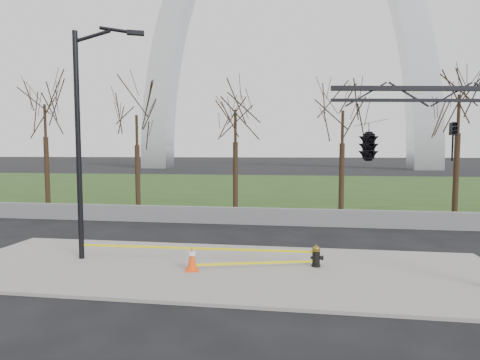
# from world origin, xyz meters

# --- Properties ---
(ground) EXTENTS (500.00, 500.00, 0.00)m
(ground) POSITION_xyz_m (0.00, 0.00, 0.00)
(ground) COLOR black
(ground) RESTS_ON ground
(sidewalk) EXTENTS (18.00, 6.00, 0.10)m
(sidewalk) POSITION_xyz_m (0.00, 0.00, 0.05)
(sidewalk) COLOR gray
(sidewalk) RESTS_ON ground
(grass_strip) EXTENTS (120.00, 40.00, 0.06)m
(grass_strip) POSITION_xyz_m (0.00, 30.00, 0.03)
(grass_strip) COLOR #243814
(grass_strip) RESTS_ON ground
(guardrail) EXTENTS (60.00, 0.30, 0.90)m
(guardrail) POSITION_xyz_m (0.00, 8.00, 0.45)
(guardrail) COLOR #59595B
(guardrail) RESTS_ON ground
(gateway_arch) EXTENTS (66.00, 6.00, 65.00)m
(gateway_arch) POSITION_xyz_m (0.00, 75.00, 32.50)
(gateway_arch) COLOR silver
(gateway_arch) RESTS_ON ground
(tree_row) EXTENTS (56.42, 4.00, 7.69)m
(tree_row) POSITION_xyz_m (5.21, 12.00, 3.84)
(tree_row) COLOR black
(tree_row) RESTS_ON ground
(fire_hydrant) EXTENTS (0.46, 0.30, 0.74)m
(fire_hydrant) POSITION_xyz_m (3.12, 0.53, 0.44)
(fire_hydrant) COLOR black
(fire_hydrant) RESTS_ON sidewalk
(traffic_cone) EXTENTS (0.51, 0.51, 0.79)m
(traffic_cone) POSITION_xyz_m (-0.84, -0.49, 0.49)
(traffic_cone) COLOR #F2460C
(traffic_cone) RESTS_ON sidewalk
(street_light) EXTENTS (2.30, 0.98, 8.21)m
(street_light) POSITION_xyz_m (-4.88, 0.39, 4.69)
(street_light) COLOR black
(street_light) RESTS_ON ground
(traffic_signal_mast) EXTENTS (5.05, 2.54, 6.00)m
(traffic_signal_mast) POSITION_xyz_m (5.02, -1.71, 4.15)
(traffic_signal_mast) COLOR black
(traffic_signal_mast) RESTS_ON ground
(caution_tape) EXTENTS (8.21, 1.02, 0.39)m
(caution_tape) POSITION_xyz_m (-0.29, 0.29, 0.48)
(caution_tape) COLOR yellow
(caution_tape) RESTS_ON ground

